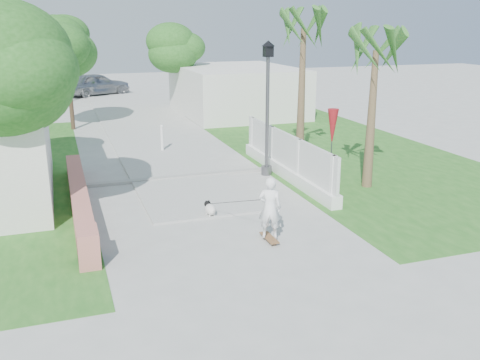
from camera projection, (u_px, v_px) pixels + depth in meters
name	position (u px, v px, depth m)	size (l,w,h in m)	color
ground	(238.00, 247.00, 12.34)	(90.00, 90.00, 0.00)	#B7B7B2
path_strip	(125.00, 113.00, 30.46)	(3.20, 36.00, 0.06)	#B7B7B2
curb	(180.00, 177.00, 17.76)	(6.50, 0.25, 0.10)	#999993
grass_right	(337.00, 150.00, 21.77)	(8.00, 20.00, 0.01)	#24621F
pink_wall	(80.00, 203.00, 14.44)	(0.45, 8.20, 0.80)	#BD6B60
lattice_fence	(286.00, 161.00, 17.78)	(0.35, 7.00, 1.50)	white
building_right	(236.00, 90.00, 30.16)	(6.00, 8.00, 2.60)	silver
street_lamp	(267.00, 104.00, 17.54)	(0.44, 0.44, 4.44)	#59595E
bollard	(162.00, 137.00, 21.30)	(0.14, 0.14, 1.09)	white
patio_umbrella	(333.00, 128.00, 17.43)	(0.36, 0.36, 2.30)	#59595E
tree_left_near	(17.00, 74.00, 12.55)	(3.60, 3.60, 5.28)	#4C3826
tree_path_left	(67.00, 48.00, 24.81)	(3.40, 3.40, 5.23)	#4C3826
tree_path_right	(179.00, 49.00, 30.46)	(3.00, 3.00, 4.79)	#4C3826
tree_path_far	(65.00, 41.00, 33.94)	(3.20, 3.20, 5.17)	#4C3826
palm_far	(303.00, 38.00, 18.39)	(1.80, 1.80, 5.30)	brown
palm_near	(376.00, 59.00, 15.80)	(1.80, 1.80, 4.70)	brown
skateboarder	(240.00, 203.00, 13.19)	(1.20, 2.63, 1.58)	brown
dog	(210.00, 209.00, 14.23)	(0.31, 0.61, 0.42)	white
parked_car	(96.00, 84.00, 37.66)	(1.88, 4.66, 1.59)	#AAADB2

